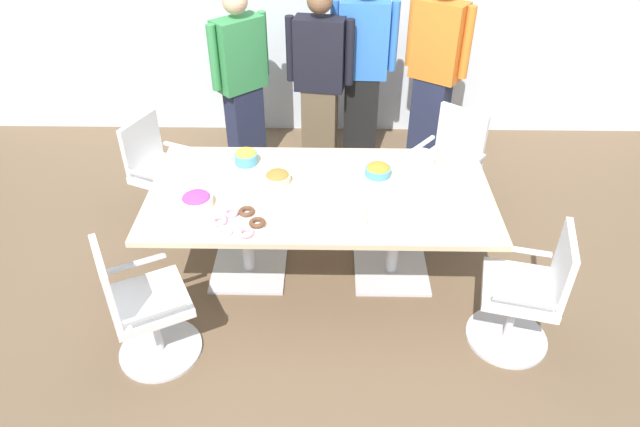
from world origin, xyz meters
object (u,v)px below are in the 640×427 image
object	(u,v)px
person_standing_3	(435,69)
napkin_pile	(354,215)
office_chair_3	(142,310)
plate_stack	(421,158)
snack_bowl_pretzels	(278,177)
office_chair_2	(163,177)
person_standing_2	(363,67)
snack_bowl_chips_orange	(378,170)
office_chair_1	(448,169)
snack_bowl_candy_mix	(197,200)
donut_platter	(238,223)
office_chair_0	(527,297)
person_standing_1	(320,81)
person_standing_0	(242,80)
conference_table	(320,205)
snack_bowl_chips_yellow	(246,156)

from	to	relation	value
person_standing_3	napkin_pile	bearing A→B (deg)	101.93
office_chair_3	plate_stack	distance (m)	2.26
snack_bowl_pretzels	napkin_pile	xyz separation A→B (m)	(0.53, -0.42, -0.01)
office_chair_2	person_standing_2	xyz separation A→B (m)	(1.69, 1.05, 0.55)
person_standing_3	snack_bowl_chips_orange	world-z (taller)	person_standing_3
office_chair_1	snack_bowl_candy_mix	size ratio (longest dim) A/B	4.24
office_chair_3	donut_platter	distance (m)	0.80
office_chair_0	person_standing_1	distance (m)	2.68
office_chair_3	person_standing_0	xyz separation A→B (m)	(0.35, 2.43, 0.48)
office_chair_1	napkin_pile	distance (m)	1.50
snack_bowl_candy_mix	napkin_pile	xyz separation A→B (m)	(1.05, -0.13, -0.02)
person_standing_0	person_standing_1	world-z (taller)	person_standing_1
snack_bowl_pretzels	person_standing_2	bearing A→B (deg)	67.71
conference_table	office_chair_1	size ratio (longest dim) A/B	2.64
person_standing_1	person_standing_3	size ratio (longest dim) A/B	0.93
snack_bowl_candy_mix	plate_stack	xyz separation A→B (m)	(1.58, 0.61, -0.02)
snack_bowl_chips_yellow	conference_table	bearing A→B (deg)	-32.91
person_standing_1	plate_stack	size ratio (longest dim) A/B	7.90
office_chair_0	person_standing_0	size ratio (longest dim) A/B	0.54
office_chair_1	donut_platter	size ratio (longest dim) A/B	2.56
office_chair_1	person_standing_0	world-z (taller)	person_standing_0
snack_bowl_candy_mix	plate_stack	distance (m)	1.69
office_chair_1	person_standing_3	size ratio (longest dim) A/B	0.49
snack_bowl_pretzels	napkin_pile	world-z (taller)	snack_bowl_pretzels
person_standing_0	person_standing_3	bearing A→B (deg)	140.56
office_chair_2	person_standing_1	distance (m)	1.65
office_chair_3	snack_bowl_candy_mix	distance (m)	0.80
snack_bowl_candy_mix	office_chair_3	bearing A→B (deg)	-112.30
office_chair_3	person_standing_3	distance (m)	3.33
office_chair_2	conference_table	bearing A→B (deg)	85.65
office_chair_0	office_chair_3	bearing A→B (deg)	107.43
person_standing_3	snack_bowl_chips_yellow	xyz separation A→B (m)	(-1.58, -1.31, -0.17)
person_standing_2	conference_table	bearing A→B (deg)	80.43
person_standing_2	snack_bowl_candy_mix	size ratio (longest dim) A/B	8.51
donut_platter	snack_bowl_chips_orange	bearing A→B (deg)	33.68
conference_table	plate_stack	world-z (taller)	plate_stack
person_standing_2	napkin_pile	xyz separation A→B (m)	(-0.14, -2.05, -0.18)
person_standing_0	snack_bowl_pretzels	size ratio (longest dim) A/B	9.10
office_chair_0	person_standing_0	world-z (taller)	person_standing_0
person_standing_1	snack_bowl_candy_mix	bearing A→B (deg)	74.63
donut_platter	napkin_pile	world-z (taller)	napkin_pile
person_standing_2	office_chair_3	bearing A→B (deg)	62.80
office_chair_2	person_standing_1	bearing A→B (deg)	147.46
snack_bowl_chips_yellow	office_chair_2	bearing A→B (deg)	157.24
person_standing_2	person_standing_3	distance (m)	0.66
conference_table	office_chair_3	world-z (taller)	office_chair_3
office_chair_2	snack_bowl_candy_mix	bearing A→B (deg)	52.71
person_standing_0	person_standing_2	world-z (taller)	person_standing_2
person_standing_3	person_standing_1	bearing A→B (deg)	38.91
person_standing_0	person_standing_2	size ratio (longest dim) A/B	0.93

